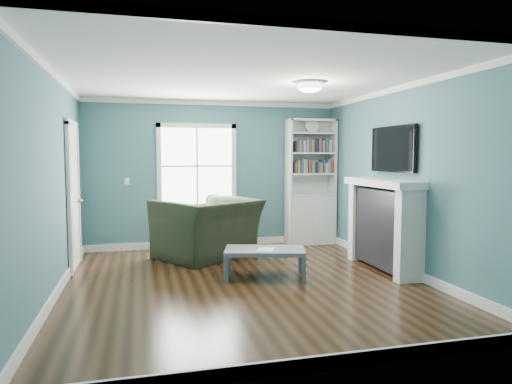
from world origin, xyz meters
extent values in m
plane|color=black|center=(0.00, 0.00, 0.00)|extent=(5.00, 5.00, 0.00)
plane|color=#3D7374|center=(0.00, 2.50, 1.30)|extent=(4.50, 0.00, 4.50)
plane|color=#3D7374|center=(0.00, -2.50, 1.30)|extent=(4.50, 0.00, 4.50)
plane|color=#3D7374|center=(-2.25, 0.00, 1.30)|extent=(0.00, 5.00, 5.00)
plane|color=#3D7374|center=(2.25, 0.00, 1.30)|extent=(0.00, 5.00, 5.00)
plane|color=white|center=(0.00, 0.00, 2.60)|extent=(5.00, 5.00, 0.00)
cube|color=white|center=(0.00, 2.48, 0.06)|extent=(4.50, 0.03, 0.12)
cube|color=white|center=(0.00, -2.48, 0.06)|extent=(4.50, 0.03, 0.12)
cube|color=white|center=(-2.23, 0.00, 0.06)|extent=(0.03, 5.00, 0.12)
cube|color=white|center=(2.23, 0.00, 0.06)|extent=(0.03, 5.00, 0.12)
cube|color=white|center=(0.00, 2.48, 2.56)|extent=(4.50, 0.04, 0.08)
cube|color=white|center=(0.00, -2.48, 2.56)|extent=(4.50, 0.04, 0.08)
cube|color=white|center=(-2.23, 0.00, 2.56)|extent=(0.04, 5.00, 0.08)
cube|color=white|center=(2.23, 0.00, 2.56)|extent=(0.04, 5.00, 0.08)
cube|color=white|center=(-0.30, 2.50, 1.45)|extent=(1.24, 0.01, 1.34)
cube|color=white|center=(-0.96, 2.48, 1.45)|extent=(0.08, 0.06, 1.50)
cube|color=white|center=(0.36, 2.48, 1.45)|extent=(0.08, 0.06, 1.50)
cube|color=white|center=(-0.30, 2.48, 0.74)|extent=(1.40, 0.06, 0.08)
cube|color=white|center=(-0.30, 2.48, 2.16)|extent=(1.40, 0.06, 0.08)
cube|color=white|center=(-0.30, 2.48, 1.45)|extent=(1.24, 0.03, 0.03)
cube|color=white|center=(-0.30, 2.48, 1.45)|extent=(0.03, 0.03, 1.34)
cube|color=silver|center=(1.77, 2.30, 0.45)|extent=(0.90, 0.35, 0.90)
cube|color=silver|center=(1.34, 2.30, 1.60)|extent=(0.04, 0.35, 1.40)
cube|color=silver|center=(2.20, 2.30, 1.60)|extent=(0.04, 0.35, 1.40)
cube|color=silver|center=(1.77, 2.46, 1.60)|extent=(0.90, 0.02, 1.40)
cube|color=silver|center=(1.77, 2.30, 2.28)|extent=(0.90, 0.35, 0.04)
cube|color=silver|center=(1.77, 2.30, 0.92)|extent=(0.84, 0.33, 0.03)
cube|color=silver|center=(1.77, 2.30, 1.30)|extent=(0.84, 0.33, 0.03)
cube|color=silver|center=(1.77, 2.30, 1.68)|extent=(0.84, 0.33, 0.03)
cube|color=silver|center=(1.77, 2.30, 2.04)|extent=(0.84, 0.33, 0.03)
cube|color=#593366|center=(1.77, 2.28, 1.43)|extent=(0.70, 0.25, 0.22)
cube|color=olive|center=(1.77, 2.28, 1.81)|extent=(0.70, 0.25, 0.22)
cylinder|color=beige|center=(1.77, 2.25, 2.19)|extent=(0.26, 0.06, 0.26)
cube|color=black|center=(2.09, 0.20, 0.60)|extent=(0.30, 1.20, 1.10)
cube|color=black|center=(2.07, 0.20, 0.40)|extent=(0.22, 0.65, 0.70)
cube|color=silver|center=(2.07, -0.47, 0.60)|extent=(0.36, 0.16, 1.20)
cube|color=silver|center=(2.07, 0.87, 0.60)|extent=(0.36, 0.16, 1.20)
cube|color=silver|center=(2.05, 0.20, 1.25)|extent=(0.44, 1.58, 0.10)
cube|color=black|center=(2.20, 0.20, 1.72)|extent=(0.06, 1.10, 0.65)
cube|color=silver|center=(-2.23, 1.40, 1.02)|extent=(0.04, 0.80, 2.05)
cube|color=white|center=(-2.22, 0.95, 1.02)|extent=(0.05, 0.08, 2.13)
cube|color=white|center=(-2.22, 1.85, 1.02)|extent=(0.05, 0.08, 2.13)
cube|color=white|center=(-2.22, 1.40, 2.09)|extent=(0.05, 0.98, 0.08)
sphere|color=#BF8C3F|center=(-2.17, 1.70, 0.95)|extent=(0.07, 0.07, 0.07)
ellipsoid|color=white|center=(0.90, 0.10, 2.54)|extent=(0.34, 0.34, 0.15)
cylinder|color=white|center=(0.90, 0.10, 2.58)|extent=(0.38, 0.38, 0.03)
cube|color=white|center=(-1.50, 2.48, 1.20)|extent=(0.08, 0.01, 0.12)
imported|color=black|center=(-0.25, 1.60, 0.63)|extent=(1.72, 1.58, 1.26)
cube|color=#4B535A|center=(-0.23, 0.10, 0.16)|extent=(0.07, 0.07, 0.33)
cube|color=#4B535A|center=(0.74, -0.17, 0.16)|extent=(0.07, 0.07, 0.33)
cube|color=#4B535A|center=(-0.09, 0.60, 0.16)|extent=(0.07, 0.07, 0.33)
cube|color=#4B535A|center=(0.88, 0.33, 0.16)|extent=(0.07, 0.07, 0.33)
cube|color=#505767|center=(0.32, 0.22, 0.36)|extent=(1.18, 0.84, 0.06)
cube|color=white|center=(0.32, 0.16, 0.39)|extent=(0.30, 0.33, 0.00)
camera|label=1|loc=(-1.28, -5.60, 1.63)|focal=32.00mm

